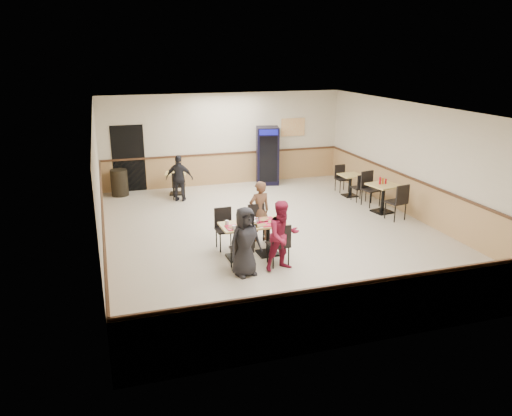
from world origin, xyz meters
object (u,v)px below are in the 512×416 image
object	(u,v)px
lone_diner	(180,178)
pepsi_cooler	(267,156)
diner_woman_left	(245,242)
trash_bin	(119,183)
side_table_far	(350,182)
diner_woman_right	(283,236)
diner_man_opposite	(260,211)
back_table	(176,180)
main_table	(253,235)
side_table_near	(383,194)

from	to	relation	value
lone_diner	pepsi_cooler	distance (m)	3.35
diner_woman_left	trash_bin	world-z (taller)	diner_woman_left
side_table_far	trash_bin	world-z (taller)	trash_bin
diner_woman_right	lone_diner	distance (m)	5.63
diner_woman_left	diner_man_opposite	bearing A→B (deg)	49.66
diner_man_opposite	trash_bin	distance (m)	5.74
diner_woman_right	pepsi_cooler	size ratio (longest dim) A/B	0.77
diner_woman_left	pepsi_cooler	bearing A→B (deg)	53.78
lone_diner	back_table	bearing A→B (deg)	-67.28
back_table	diner_woman_left	bearing A→B (deg)	-86.16
main_table	lone_diner	xyz separation A→B (m)	(-0.84, 4.66, 0.19)
diner_woman_right	side_table_far	distance (m)	5.88
main_table	diner_woman_left	xyz separation A→B (m)	(-0.42, -0.86, 0.21)
main_table	diner_woman_left	bearing A→B (deg)	-117.90
lone_diner	pepsi_cooler	xyz separation A→B (m)	(3.13, 1.16, 0.26)
side_table_far	diner_woman_right	bearing A→B (deg)	-130.89
side_table_far	back_table	bearing A→B (deg)	160.24
side_table_near	diner_man_opposite	bearing A→B (deg)	-165.25
lone_diner	trash_bin	bearing A→B (deg)	-10.83
side_table_near	diner_woman_right	bearing A→B (deg)	-145.38
main_table	lone_diner	world-z (taller)	lone_diner
diner_woman_right	lone_diner	xyz separation A→B (m)	(-1.22, 5.49, -0.04)
side_table_near	pepsi_cooler	distance (m)	4.45
diner_woman_right	trash_bin	world-z (taller)	diner_woman_right
diner_man_opposite	lone_diner	world-z (taller)	diner_man_opposite
diner_man_opposite	lone_diner	size ratio (longest dim) A/B	1.04
diner_woman_right	back_table	xyz separation A→B (m)	(-1.22, 6.26, -0.28)
side_table_far	main_table	bearing A→B (deg)	-139.50
pepsi_cooler	diner_woman_right	bearing A→B (deg)	-92.67
side_table_near	main_table	bearing A→B (deg)	-156.41
diner_woman_left	trash_bin	bearing A→B (deg)	93.47
diner_woman_left	pepsi_cooler	size ratio (longest dim) A/B	0.74
diner_woman_left	pepsi_cooler	distance (m)	7.21
back_table	trash_bin	world-z (taller)	trash_bin
diner_man_opposite	side_table_far	bearing A→B (deg)	-153.17
side_table_near	side_table_far	size ratio (longest dim) A/B	1.29
back_table	diner_man_opposite	bearing A→B (deg)	-74.48
lone_diner	side_table_near	distance (m)	5.86
main_table	trash_bin	bearing A→B (deg)	111.95
side_table_near	pepsi_cooler	size ratio (longest dim) A/B	0.46
diner_man_opposite	side_table_near	xyz separation A→B (m)	(3.90, 1.03, -0.19)
diner_man_opposite	trash_bin	size ratio (longest dim) A/B	1.77
back_table	lone_diner	bearing A→B (deg)	-90.00
trash_bin	back_table	bearing A→B (deg)	-11.70
side_table_far	back_table	world-z (taller)	back_table
pepsi_cooler	side_table_near	bearing A→B (deg)	-49.27
diner_woman_right	side_table_far	bearing A→B (deg)	40.60
diner_woman_left	diner_woman_right	world-z (taller)	diner_woman_right
pepsi_cooler	trash_bin	distance (m)	4.85
diner_man_opposite	side_table_far	size ratio (longest dim) A/B	2.13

